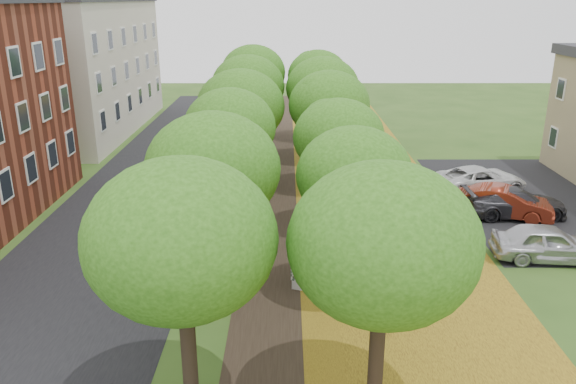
{
  "coord_description": "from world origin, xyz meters",
  "views": [
    {
      "loc": [
        0.31,
        -12.21,
        10.2
      ],
      "look_at": [
        0.35,
        10.1,
        2.5
      ],
      "focal_mm": 35.0,
      "sensor_mm": 36.0,
      "label": 1
    }
  ],
  "objects_px": {
    "car_grey": "(515,202)",
    "car_silver": "(548,243)",
    "car_red": "(505,202)",
    "car_white": "(480,180)",
    "bench": "(303,271)"
  },
  "relations": [
    {
      "from": "car_red",
      "to": "car_grey",
      "type": "relative_size",
      "value": 0.91
    },
    {
      "from": "car_silver",
      "to": "car_white",
      "type": "relative_size",
      "value": 0.86
    },
    {
      "from": "bench",
      "to": "car_red",
      "type": "distance_m",
      "value": 12.11
    },
    {
      "from": "car_grey",
      "to": "car_silver",
      "type": "bearing_deg",
      "value": 173.1
    },
    {
      "from": "bench",
      "to": "car_white",
      "type": "xyz_separation_m",
      "value": [
        10.1,
        10.43,
        0.32
      ]
    },
    {
      "from": "bench",
      "to": "car_red",
      "type": "height_order",
      "value": "car_red"
    },
    {
      "from": "car_white",
      "to": "car_silver",
      "type": "bearing_deg",
      "value": 165.35
    },
    {
      "from": "car_red",
      "to": "car_white",
      "type": "height_order",
      "value": "car_red"
    },
    {
      "from": "car_white",
      "to": "bench",
      "type": "bearing_deg",
      "value": 121.26
    },
    {
      "from": "car_silver",
      "to": "car_grey",
      "type": "distance_m",
      "value": 4.95
    },
    {
      "from": "bench",
      "to": "car_grey",
      "type": "bearing_deg",
      "value": -38.06
    },
    {
      "from": "bench",
      "to": "car_silver",
      "type": "relative_size",
      "value": 0.38
    },
    {
      "from": "bench",
      "to": "car_grey",
      "type": "xyz_separation_m",
      "value": [
        10.61,
        6.74,
        0.33
      ]
    },
    {
      "from": "car_silver",
      "to": "car_grey",
      "type": "relative_size",
      "value": 0.89
    },
    {
      "from": "car_silver",
      "to": "car_grey",
      "type": "height_order",
      "value": "car_silver"
    }
  ]
}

